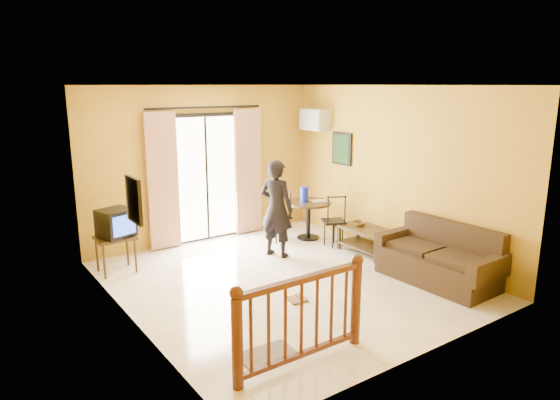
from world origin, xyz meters
TOP-DOWN VIEW (x-y plane):
  - ground at (0.00, 0.00)m, footprint 5.00×5.00m
  - room_shell at (0.00, 0.00)m, footprint 5.00×5.00m
  - balcony_door at (0.00, 2.43)m, footprint 2.25×0.14m
  - tv_table at (-1.90, 1.77)m, footprint 0.56×0.47m
  - television at (-1.87, 1.77)m, footprint 0.57×0.54m
  - picture_left at (-2.22, -0.20)m, footprint 0.05×0.42m
  - dining_table at (1.56, 1.44)m, footprint 0.84×0.84m
  - water_jug at (1.47, 1.45)m, footprint 0.15×0.15m
  - serving_tray at (1.73, 1.34)m, footprint 0.33×0.27m
  - dining_chairs at (1.32, 1.22)m, footprint 1.16×1.27m
  - air_conditioner at (2.09, 1.95)m, footprint 0.31×0.60m
  - botanical_print at (2.22, 1.30)m, footprint 0.05×0.50m
  - coffee_table at (1.85, 0.21)m, footprint 0.55×1.00m
  - bowl at (1.85, 0.39)m, footprint 0.23×0.23m
  - sofa at (1.86, -1.29)m, footprint 0.87×1.80m
  - standing_person at (0.54, 0.99)m, footprint 0.60×0.70m
  - stair_balustrade at (-1.15, -1.90)m, footprint 1.63×0.13m
  - doormat at (-1.35, -1.59)m, footprint 0.61×0.42m
  - sandals at (-0.26, -0.64)m, footprint 0.29×0.27m

SIDE VIEW (x-z plane):
  - ground at x=0.00m, z-range 0.00..0.00m
  - dining_chairs at x=1.32m, z-range -0.47..0.47m
  - doormat at x=-1.35m, z-range 0.00..0.02m
  - sandals at x=-0.26m, z-range 0.00..0.03m
  - coffee_table at x=1.85m, z-range 0.08..0.52m
  - sofa at x=1.86m, z-range -0.11..0.74m
  - bowl at x=1.85m, z-range 0.44..0.51m
  - tv_table at x=-1.90m, z-range 0.20..0.77m
  - dining_table at x=1.56m, z-range 0.20..0.91m
  - stair_balustrade at x=-1.15m, z-range 0.05..1.08m
  - serving_tray at x=1.73m, z-range 0.70..0.72m
  - television at x=-1.87m, z-range 0.56..0.99m
  - standing_person at x=0.54m, z-range 0.00..1.63m
  - water_jug at x=1.47m, z-range 0.70..0.99m
  - balcony_door at x=0.00m, z-range -0.04..2.42m
  - picture_left at x=-2.22m, z-range 1.29..1.81m
  - botanical_print at x=2.22m, z-range 1.35..1.95m
  - room_shell at x=0.00m, z-range -0.80..4.20m
  - air_conditioner at x=2.09m, z-range 1.95..2.35m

